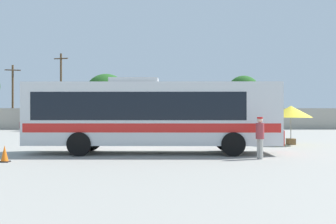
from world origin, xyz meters
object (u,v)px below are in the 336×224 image
coach_bus_silver_red (150,113)px  attendant_by_bus_door (260,135)px  roadside_tree_midright (106,91)px  parked_car_third_dark_blue (159,123)px  roadside_tree_midleft (61,95)px  parked_car_leftmost_maroon (45,123)px  roadside_tree_right (243,88)px  vendor_umbrella_near_gate_yellow (291,112)px  utility_pole_near (13,95)px  parked_car_second_maroon (102,123)px  utility_pole_far (61,89)px  traffic_cone_on_apron (5,154)px

coach_bus_silver_red → attendant_by_bus_door: 5.16m
roadside_tree_midright → parked_car_third_dark_blue: bearing=-49.0°
roadside_tree_midleft → roadside_tree_midright: 5.69m
coach_bus_silver_red → parked_car_leftmost_maroon: coach_bus_silver_red is taller
parked_car_leftmost_maroon → roadside_tree_midright: size_ratio=0.70×
roadside_tree_midright → roadside_tree_right: roadside_tree_right is taller
vendor_umbrella_near_gate_yellow → parked_car_third_dark_blue: size_ratio=0.54×
utility_pole_near → roadside_tree_midleft: bearing=1.6°
parked_car_second_maroon → roadside_tree_midright: roadside_tree_midright is taller
attendant_by_bus_door → parked_car_leftmost_maroon: attendant_by_bus_door is taller
coach_bus_silver_red → utility_pole_far: utility_pole_far is taller
roadside_tree_midright → coach_bus_silver_red: bearing=-79.0°
utility_pole_far → roadside_tree_midright: 5.34m
attendant_by_bus_door → utility_pole_near: (-21.42, 32.46, 3.00)m
attendant_by_bus_door → parked_car_third_dark_blue: attendant_by_bus_door is taller
vendor_umbrella_near_gate_yellow → roadside_tree_midleft: (-19.43, 25.45, 2.11)m
coach_bus_silver_red → utility_pole_near: utility_pole_near is taller
parked_car_third_dark_blue → utility_pole_far: 14.08m
utility_pole_near → parked_car_third_dark_blue: bearing=-24.4°
parked_car_leftmost_maroon → vendor_umbrella_near_gate_yellow: bearing=-43.3°
roadside_tree_midright → traffic_cone_on_apron: 32.65m
coach_bus_silver_red → parked_car_second_maroon: 23.22m
parked_car_second_maroon → traffic_cone_on_apron: bearing=-90.5°
roadside_tree_midleft → traffic_cone_on_apron: (5.77, -33.37, -3.72)m
parked_car_leftmost_maroon → roadside_tree_midright: roadside_tree_midright is taller
parked_car_third_dark_blue → roadside_tree_midright: (-6.17, 7.09, 3.66)m
utility_pole_far → utility_pole_near: bearing=172.6°
roadside_tree_midleft → traffic_cone_on_apron: size_ratio=8.78×
utility_pole_far → roadside_tree_right: size_ratio=1.35×
vendor_umbrella_near_gate_yellow → coach_bus_silver_red: bearing=-149.7°
roadside_tree_right → traffic_cone_on_apron: bearing=-115.4°
roadside_tree_midleft → roadside_tree_right: size_ratio=0.85×
utility_pole_far → roadside_tree_midright: (5.34, -0.05, -0.19)m
parked_car_third_dark_blue → utility_pole_near: utility_pole_near is taller
coach_bus_silver_red → vendor_umbrella_near_gate_yellow: size_ratio=4.64×
parked_car_leftmost_maroon → roadside_tree_right: size_ratio=0.69×
parked_car_third_dark_blue → traffic_cone_on_apron: 26.00m
roadside_tree_midleft → parked_car_leftmost_maroon: bearing=-89.0°
vendor_umbrella_near_gate_yellow → utility_pole_far: 31.24m
vendor_umbrella_near_gate_yellow → roadside_tree_midleft: roadside_tree_midleft is taller
vendor_umbrella_near_gate_yellow → roadside_tree_right: roadside_tree_right is taller
roadside_tree_midright → roadside_tree_right: (17.05, 3.09, 0.53)m
coach_bus_silver_red → roadside_tree_midleft: 32.33m
roadside_tree_midleft → utility_pole_far: bearing=-75.2°
parked_car_second_maroon → roadside_tree_midright: 7.59m
parked_car_leftmost_maroon → utility_pole_far: (0.11, 6.36, 3.86)m
coach_bus_silver_red → traffic_cone_on_apron: coach_bus_silver_red is taller
attendant_by_bus_door → utility_pole_far: 35.46m
attendant_by_bus_door → parked_car_leftmost_maroon: 29.75m
vendor_umbrella_near_gate_yellow → parked_car_second_maroon: (-13.44, 17.80, -1.11)m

